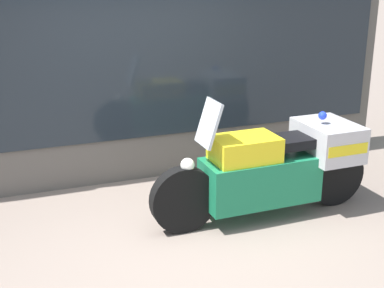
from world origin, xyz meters
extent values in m
plane|color=gray|center=(0.00, 0.00, 0.00)|extent=(60.00, 60.00, 0.00)
cube|color=#56514C|center=(0.00, 2.00, 1.96)|extent=(6.91, 0.40, 3.92)
cube|color=#1E262D|center=(0.39, 1.79, 2.01)|extent=(5.83, 0.02, 2.92)
cube|color=slate|center=(0.35, 2.01, 0.28)|extent=(5.61, 0.30, 0.55)
cube|color=silver|center=(0.35, 2.15, 1.25)|extent=(5.61, 0.02, 1.43)
cube|color=beige|center=(0.35, 2.01, 1.96)|extent=(5.61, 0.30, 0.02)
cube|color=#195623|center=(-0.72, 2.01, 2.00)|extent=(0.18, 0.04, 0.05)
cube|color=navy|center=(0.35, 2.01, 2.00)|extent=(0.18, 0.04, 0.05)
cube|color=black|center=(1.42, 2.01, 2.00)|extent=(0.18, 0.04, 0.05)
cube|color=#C68E19|center=(2.48, 2.01, 2.00)|extent=(0.18, 0.04, 0.05)
cube|color=yellow|center=(-0.31, 1.94, 0.69)|extent=(0.19, 0.02, 0.27)
cube|color=#2866B7|center=(1.01, 1.94, 0.69)|extent=(0.19, 0.03, 0.27)
cube|color=white|center=(2.34, 1.94, 0.69)|extent=(0.19, 0.03, 0.27)
cylinder|color=black|center=(0.13, 0.32, 0.34)|extent=(0.68, 0.15, 0.68)
cylinder|color=black|center=(1.91, 0.34, 0.34)|extent=(0.68, 0.15, 0.68)
cube|color=#19754C|center=(0.98, 0.33, 0.43)|extent=(1.22, 0.51, 0.48)
cube|color=yellow|center=(0.79, 0.33, 0.77)|extent=(0.67, 0.45, 0.28)
cube|color=black|center=(1.25, 0.34, 0.80)|extent=(0.71, 0.38, 0.10)
cube|color=#B7B7BC|center=(1.78, 0.34, 0.76)|extent=(0.54, 0.72, 0.38)
cube|color=yellow|center=(1.78, 0.34, 0.76)|extent=(0.49, 0.73, 0.11)
cube|color=#B2BCC6|center=(0.39, 0.32, 1.10)|extent=(0.17, 0.35, 0.44)
sphere|color=white|center=(0.17, 0.32, 0.70)|extent=(0.14, 0.14, 0.14)
sphere|color=blue|center=(1.69, 0.34, 1.04)|extent=(0.09, 0.09, 0.09)
camera|label=1|loc=(-1.49, -4.24, 2.55)|focal=50.00mm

